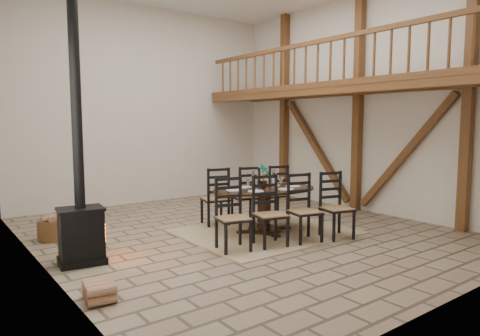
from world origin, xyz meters
TOP-DOWN VIEW (x-y plane):
  - ground at (0.00, 0.00)m, footprint 8.00×8.00m
  - room_shell at (1.19, 0.00)m, footprint 7.02×8.02m
  - rug at (0.32, -0.28)m, footprint 3.00×2.50m
  - dining_table at (0.29, -0.38)m, footprint 2.63×2.70m
  - wood_stove at (-3.00, -0.07)m, footprint 0.70×0.57m
  - log_basket at (-3.00, 1.56)m, footprint 0.54×0.54m
  - log_stack at (-3.25, -1.53)m, footprint 0.39×0.49m

SIDE VIEW (x-z plane):
  - ground at x=0.00m, z-range 0.00..0.00m
  - rug at x=0.32m, z-range 0.00..0.02m
  - log_stack at x=-3.25m, z-range 0.00..0.22m
  - log_basket at x=-3.00m, z-range -0.03..0.42m
  - dining_table at x=0.29m, z-range -0.23..1.07m
  - wood_stove at x=-3.00m, z-range -1.37..3.63m
  - room_shell at x=1.19m, z-range 0.51..5.52m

